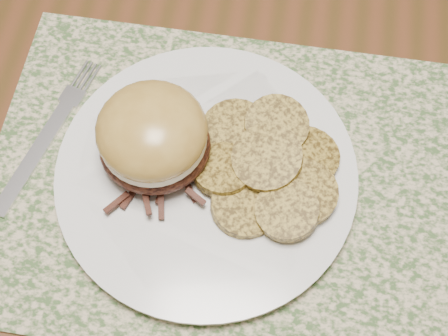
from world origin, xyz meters
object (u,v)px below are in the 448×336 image
at_px(fork, 49,134).
at_px(dinner_plate, 207,175).
at_px(dining_table, 309,81).
at_px(pork_sandwich, 153,137).

bearing_deg(fork, dinner_plate, 6.82).
relative_size(dining_table, fork, 8.39).
bearing_deg(pork_sandwich, dinner_plate, -19.00).
relative_size(dinner_plate, pork_sandwich, 2.29).
distance_m(dining_table, fork, 0.30).
distance_m(dining_table, dinner_plate, 0.22).
height_order(dinner_plate, pork_sandwich, pork_sandwich).
height_order(dining_table, pork_sandwich, pork_sandwich).
xyz_separation_m(pork_sandwich, fork, (-0.11, 0.01, -0.05)).
distance_m(dinner_plate, pork_sandwich, 0.07).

